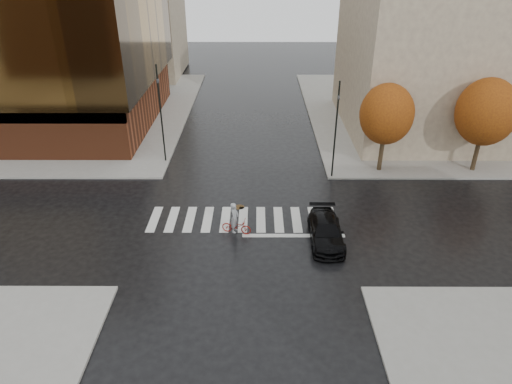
# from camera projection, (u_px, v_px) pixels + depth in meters

# --- Properties ---
(ground) EXTENTS (120.00, 120.00, 0.00)m
(ground) POSITION_uv_depth(u_px,v_px,m) (243.00, 224.00, 27.78)
(ground) COLOR black
(ground) RESTS_ON ground
(sidewalk_nw) EXTENTS (30.00, 30.00, 0.15)m
(sidewalk_nw) POSITION_uv_depth(u_px,v_px,m) (42.00, 112.00, 46.28)
(sidewalk_nw) COLOR gray
(sidewalk_nw) RESTS_ON ground
(sidewalk_ne) EXTENTS (30.00, 30.00, 0.15)m
(sidewalk_ne) POSITION_uv_depth(u_px,v_px,m) (456.00, 112.00, 46.16)
(sidewalk_ne) COLOR gray
(sidewalk_ne) RESTS_ON ground
(crosswalk) EXTENTS (12.00, 3.00, 0.01)m
(crosswalk) POSITION_uv_depth(u_px,v_px,m) (243.00, 219.00, 28.22)
(crosswalk) COLOR silver
(crosswalk) RESTS_ON ground
(building_ne_tan) EXTENTS (16.00, 16.00, 18.00)m
(building_ne_tan) POSITION_uv_depth(u_px,v_px,m) (449.00, 24.00, 38.34)
(building_ne_tan) COLOR gray
(building_ne_tan) RESTS_ON sidewalk_ne
(tree_ne_a) EXTENTS (3.80, 3.80, 6.50)m
(tree_ne_a) POSITION_uv_depth(u_px,v_px,m) (387.00, 114.00, 32.14)
(tree_ne_a) COLOR black
(tree_ne_a) RESTS_ON sidewalk_ne
(tree_ne_b) EXTENTS (4.20, 4.20, 6.89)m
(tree_ne_b) POSITION_uv_depth(u_px,v_px,m) (486.00, 112.00, 32.04)
(tree_ne_b) COLOR black
(tree_ne_b) RESTS_ON sidewalk_ne
(sedan) EXTENTS (1.87, 4.53, 1.31)m
(sedan) POSITION_uv_depth(u_px,v_px,m) (326.00, 231.00, 25.87)
(sedan) COLOR black
(sedan) RESTS_ON ground
(cyclist) EXTENTS (1.85, 1.01, 1.99)m
(cyclist) POSITION_uv_depth(u_px,v_px,m) (236.00, 223.00, 26.58)
(cyclist) COLOR maroon
(cyclist) RESTS_ON ground
(traffic_light_nw) EXTENTS (0.21, 0.19, 7.43)m
(traffic_light_nw) POSITION_uv_depth(u_px,v_px,m) (160.00, 108.00, 33.63)
(traffic_light_nw) COLOR black
(traffic_light_nw) RESTS_ON sidewalk_nw
(traffic_light_ne) EXTENTS (0.20, 0.22, 6.96)m
(traffic_light_ne) POSITION_uv_depth(u_px,v_px,m) (336.00, 125.00, 31.36)
(traffic_light_ne) COLOR black
(traffic_light_ne) RESTS_ON sidewalk_ne
(fire_hydrant) EXTENTS (0.24, 0.24, 0.67)m
(fire_hydrant) POSITION_uv_depth(u_px,v_px,m) (121.00, 151.00, 36.36)
(fire_hydrant) COLOR #BD760B
(fire_hydrant) RESTS_ON sidewalk_nw
(manhole) EXTENTS (0.86, 0.86, 0.01)m
(manhole) POSITION_uv_depth(u_px,v_px,m) (239.00, 207.00, 29.54)
(manhole) COLOR #4B351B
(manhole) RESTS_ON ground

